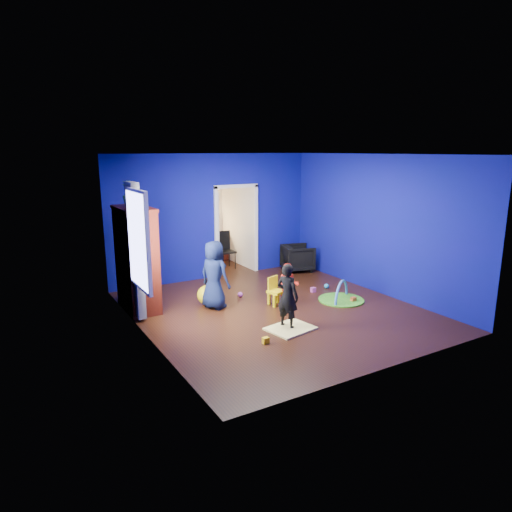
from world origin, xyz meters
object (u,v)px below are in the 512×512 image
vase (138,203)px  child_navy (214,275)px  hopper_ball (207,295)px  play_mat (341,300)px  kid_chair (276,293)px  armchair (298,258)px  crt_tv (139,257)px  tv_armoire (137,259)px  study_desk (210,247)px  folding_chair (226,251)px  child_black (288,296)px  toddler_red (288,285)px

vase → child_navy: bearing=-16.9°
hopper_ball → play_mat: size_ratio=0.43×
kid_chair → play_mat: bearing=-37.3°
hopper_ball → play_mat: bearing=-25.2°
armchair → play_mat: 2.46m
armchair → crt_tv: 4.36m
tv_armoire → crt_tv: tv_armoire is taller
kid_chair → armchair: bearing=27.4°
armchair → tv_armoire: size_ratio=0.37×
tv_armoire → child_navy: bearing=-28.3°
study_desk → folding_chair: 0.96m
crt_tv → play_mat: size_ratio=0.76×
child_navy → tv_armoire: tv_armoire is taller
child_navy → vase: bearing=48.0°
child_black → crt_tv: (-1.87, 2.23, 0.46)m
folding_chair → crt_tv: bearing=-146.0°
hopper_ball → study_desk: bearing=64.0°
vase → tv_armoire: size_ratio=0.10×
tv_armoire → crt_tv: bearing=0.0°
toddler_red → armchair: bearing=87.5°
armchair → study_desk: bearing=50.8°
hopper_ball → study_desk: study_desk is taller
toddler_red → tv_armoire: bearing=-171.0°
toddler_red → play_mat: (1.13, -0.25, -0.42)m
armchair → vase: 4.73m
child_navy → crt_tv: (-1.23, 0.69, 0.36)m
toddler_red → folding_chair: bearing=121.9°
play_mat → folding_chair: (-0.85, 3.46, 0.45)m
hopper_ball → crt_tv: bearing=159.8°
armchair → child_black: size_ratio=0.64×
folding_chair → hopper_ball: bearing=-124.6°
vase → study_desk: vase is taller
armchair → child_black: child_black is taller
armchair → child_black: (-2.36, -3.00, 0.23)m
vase → toddler_red: bearing=-22.3°
play_mat → crt_tv: bearing=156.4°
child_navy → folding_chair: (1.54, 2.56, -0.20)m
kid_chair → folding_chair: size_ratio=0.54×
kid_chair → play_mat: kid_chair is taller
vase → play_mat: bearing=-19.3°
child_black → crt_tv: size_ratio=1.61×
play_mat → study_desk: bearing=100.9°
child_navy → folding_chair: size_ratio=1.43×
armchair → play_mat: bearing=-178.7°
hopper_ball → folding_chair: (1.59, 2.31, 0.26)m
crt_tv → play_mat: (3.63, -1.59, -1.01)m
vase → crt_tv: (0.04, 0.30, -1.04)m
hopper_ball → child_navy: bearing=-78.7°
armchair → crt_tv: crt_tv is taller
tv_armoire → vase: bearing=-90.0°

